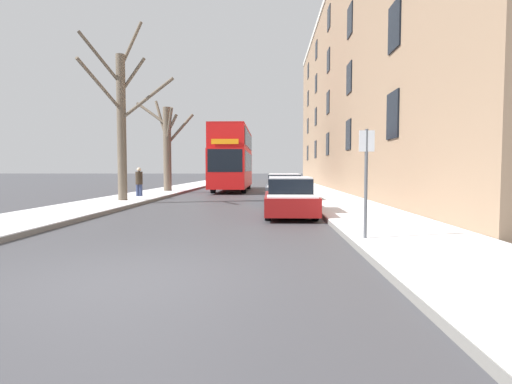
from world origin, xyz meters
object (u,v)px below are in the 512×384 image
(parked_car_0, at_px, (289,198))
(street_sign_post, at_px, (366,179))
(parked_car_1, at_px, (284,189))
(double_decker_bus, at_px, (233,156))
(bare_tree_left_0, at_px, (122,119))
(bare_tree_left_1, at_px, (167,144))
(pedestrian_left_sidewalk, at_px, (139,182))
(parked_car_2, at_px, (281,186))

(parked_car_0, height_order, street_sign_post, street_sign_post)
(parked_car_1, bearing_deg, double_decker_bus, 107.89)
(double_decker_bus, height_order, parked_car_0, double_decker_bus)
(double_decker_bus, distance_m, parked_car_0, 16.98)
(bare_tree_left_0, relative_size, bare_tree_left_1, 1.35)
(double_decker_bus, height_order, pedestrian_left_sidewalk, double_decker_bus)
(parked_car_0, bearing_deg, bare_tree_left_1, 120.12)
(bare_tree_left_0, bearing_deg, parked_car_1, 6.20)
(bare_tree_left_0, xyz_separation_m, pedestrian_left_sidewalk, (-0.18, 2.90, -3.04))
(bare_tree_left_0, relative_size, parked_car_1, 1.98)
(parked_car_1, bearing_deg, parked_car_2, 90.00)
(bare_tree_left_0, height_order, street_sign_post, bare_tree_left_0)
(parked_car_2, bearing_deg, parked_car_0, -90.00)
(parked_car_0, xyz_separation_m, street_sign_post, (1.33, -5.44, 0.79))
(bare_tree_left_0, xyz_separation_m, parked_car_0, (7.65, -4.76, -3.36))
(double_decker_bus, bearing_deg, parked_car_1, -72.11)
(bare_tree_left_0, xyz_separation_m, parked_car_2, (7.65, 6.61, -3.38))
(parked_car_2, height_order, pedestrian_left_sidewalk, pedestrian_left_sidewalk)
(double_decker_bus, distance_m, street_sign_post, 22.49)
(bare_tree_left_1, relative_size, double_decker_bus, 0.61)
(bare_tree_left_0, xyz_separation_m, parked_car_1, (7.65, 0.83, -3.33))
(parked_car_1, distance_m, parked_car_2, 5.78)
(parked_car_0, distance_m, parked_car_1, 5.59)
(parked_car_1, bearing_deg, parked_car_0, -90.00)
(bare_tree_left_1, height_order, street_sign_post, bare_tree_left_1)
(street_sign_post, bearing_deg, parked_car_1, 96.90)
(bare_tree_left_1, bearing_deg, parked_car_0, -59.88)
(parked_car_1, distance_m, pedestrian_left_sidewalk, 8.11)
(bare_tree_left_0, distance_m, parked_car_2, 10.66)
(parked_car_2, relative_size, street_sign_post, 1.86)
(bare_tree_left_0, height_order, bare_tree_left_1, bare_tree_left_0)
(pedestrian_left_sidewalk, bearing_deg, parked_car_2, 23.03)
(parked_car_2, relative_size, pedestrian_left_sidewalk, 2.65)
(bare_tree_left_0, relative_size, pedestrian_left_sidewalk, 5.09)
(bare_tree_left_0, distance_m, parked_car_0, 9.62)
(bare_tree_left_1, height_order, parked_car_2, bare_tree_left_1)
(bare_tree_left_1, height_order, parked_car_0, bare_tree_left_1)
(parked_car_0, relative_size, street_sign_post, 1.72)
(double_decker_bus, height_order, street_sign_post, double_decker_bus)
(parked_car_0, bearing_deg, pedestrian_left_sidewalk, 135.62)
(pedestrian_left_sidewalk, relative_size, street_sign_post, 0.70)
(bare_tree_left_0, bearing_deg, pedestrian_left_sidewalk, 93.61)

